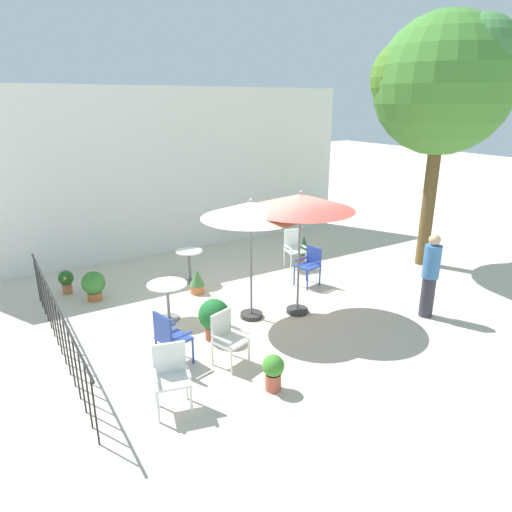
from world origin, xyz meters
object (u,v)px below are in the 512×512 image
at_px(potted_plant_1, 304,248).
at_px(potted_plant_4, 197,281).
at_px(shade_tree, 443,85).
at_px(potted_plant_0, 93,284).
at_px(patio_chair_1, 310,263).
at_px(patio_chair_2, 227,335).
at_px(potted_plant_3, 214,317).
at_px(patio_umbrella_1, 251,212).
at_px(patio_umbrella_0, 301,203).
at_px(patio_chair_4, 294,246).
at_px(potted_plant_5, 66,280).
at_px(standing_person, 430,275).
at_px(patio_chair_0, 171,373).
at_px(patio_chair_3, 169,335).
at_px(cafe_table_0, 189,261).
at_px(potted_plant_2, 273,371).
at_px(cafe_table_1, 168,295).

relative_size(potted_plant_1, potted_plant_4, 1.26).
distance_m(shade_tree, potted_plant_0, 9.10).
relative_size(patio_chair_1, patio_chair_2, 1.01).
bearing_deg(potted_plant_3, patio_umbrella_1, 21.36).
xyz_separation_m(patio_umbrella_0, patio_umbrella_1, (-0.89, 0.31, -0.11)).
xyz_separation_m(patio_chair_1, patio_chair_4, (0.36, 1.11, 0.04)).
height_order(shade_tree, potted_plant_4, shade_tree).
bearing_deg(shade_tree, potted_plant_4, 167.86).
height_order(potted_plant_0, potted_plant_5, potted_plant_0).
xyz_separation_m(patio_umbrella_1, standing_person, (2.96, -1.76, -1.26)).
relative_size(patio_chair_0, standing_person, 0.56).
height_order(patio_chair_3, standing_person, standing_person).
xyz_separation_m(shade_tree, patio_chair_1, (-3.45, 0.36, -3.87)).
bearing_deg(potted_plant_3, potted_plant_4, 73.59).
xyz_separation_m(patio_chair_4, potted_plant_5, (-5.21, 1.29, -0.25)).
height_order(patio_chair_0, patio_chair_1, patio_chair_0).
bearing_deg(patio_chair_2, potted_plant_4, 74.64).
relative_size(patio_umbrella_0, patio_chair_1, 2.79).
height_order(patio_umbrella_0, patio_chair_2, patio_umbrella_0).
distance_m(cafe_table_0, patio_chair_0, 4.64).
distance_m(patio_chair_3, patio_chair_4, 5.10).
relative_size(patio_chair_3, potted_plant_1, 1.34).
bearing_deg(standing_person, patio_chair_2, 172.42).
relative_size(patio_umbrella_0, patio_chair_2, 2.83).
bearing_deg(potted_plant_5, patio_chair_2, -69.04).
relative_size(potted_plant_1, standing_person, 0.42).
distance_m(potted_plant_0, potted_plant_2, 4.90).
distance_m(shade_tree, potted_plant_1, 5.08).
distance_m(patio_chair_2, potted_plant_1, 5.27).
relative_size(patio_umbrella_1, standing_person, 1.41).
bearing_deg(patio_chair_3, patio_chair_4, 31.32).
bearing_deg(cafe_table_0, patio_chair_2, -104.52).
distance_m(patio_umbrella_1, patio_chair_3, 2.68).
relative_size(cafe_table_0, patio_chair_0, 0.83).
distance_m(potted_plant_4, standing_person, 4.82).
relative_size(patio_chair_2, potted_plant_4, 1.58).
relative_size(patio_chair_3, potted_plant_4, 1.69).
height_order(patio_umbrella_0, potted_plant_4, patio_umbrella_0).
bearing_deg(potted_plant_2, patio_chair_0, 164.58).
xyz_separation_m(patio_chair_2, patio_chair_3, (-0.81, 0.40, 0.04)).
height_order(patio_chair_3, potted_plant_0, patio_chair_3).
relative_size(patio_chair_0, potted_plant_4, 1.70).
distance_m(potted_plant_0, potted_plant_1, 5.33).
xyz_separation_m(patio_umbrella_1, potted_plant_0, (-2.43, 2.46, -1.77)).
bearing_deg(patio_chair_0, patio_umbrella_0, 24.86).
bearing_deg(patio_chair_2, cafe_table_1, 96.46).
bearing_deg(shade_tree, potted_plant_5, 161.64).
distance_m(patio_chair_2, potted_plant_0, 3.88).
bearing_deg(cafe_table_1, patio_chair_0, -110.38).
bearing_deg(potted_plant_4, patio_chair_0, -119.64).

